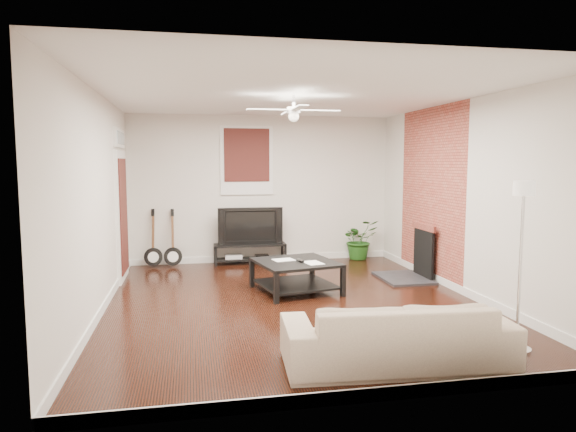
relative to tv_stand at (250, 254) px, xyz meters
name	(u,v)px	position (x,y,z in m)	size (l,w,h in m)	color
room	(294,201)	(0.27, -2.78, 1.21)	(5.01, 6.01, 2.81)	black
brick_accent	(431,194)	(2.76, -1.78, 1.21)	(0.02, 2.20, 2.80)	#A44234
fireplace	(413,251)	(2.47, -1.78, 0.27)	(0.80, 1.10, 0.92)	black
window_back	(247,160)	(-0.03, 0.19, 1.76)	(1.00, 0.06, 1.30)	#37110F
door_left	(122,203)	(-2.19, -0.88, 1.06)	(0.08, 1.00, 2.50)	white
tv_stand	(250,254)	(0.00, 0.00, 0.00)	(1.35, 0.36, 0.38)	black
tv	(250,225)	(0.00, 0.02, 0.54)	(1.21, 0.16, 0.70)	black
coffee_table	(296,276)	(0.42, -2.21, 0.04)	(1.10, 1.10, 0.46)	black
sofa	(396,333)	(0.80, -5.09, 0.12)	(2.13, 0.83, 0.62)	tan
floor_lamp	(520,267)	(2.15, -4.99, 0.68)	(0.29, 0.29, 1.74)	silver
potted_plant	(359,239)	(2.18, 0.04, 0.20)	(0.71, 0.61, 0.79)	#1D5117
guitar_left	(153,238)	(-1.78, -0.03, 0.35)	(0.33, 0.24, 1.08)	black
guitar_right	(173,238)	(-1.43, -0.06, 0.35)	(0.33, 0.24, 1.08)	black
ceiling_fan	(294,110)	(0.27, -2.78, 2.41)	(1.24, 1.24, 0.32)	white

